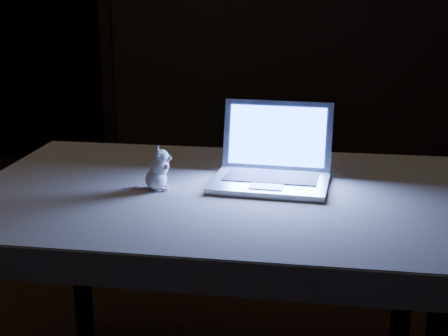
# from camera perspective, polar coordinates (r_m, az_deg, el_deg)

# --- Properties ---
(floor) EXTENTS (5.00, 5.00, 0.00)m
(floor) POSITION_cam_1_polar(r_m,az_deg,el_deg) (2.54, -6.45, -14.44)
(floor) COLOR black
(floor) RESTS_ON ground
(doorway) EXTENTS (1.06, 0.36, 2.13)m
(doorway) POSITION_cam_1_polar(r_m,az_deg,el_deg) (4.87, -16.21, 13.02)
(doorway) COLOR black
(doorway) RESTS_ON back_wall
(table) EXTENTS (1.43, 1.03, 0.71)m
(table) POSITION_cam_1_polar(r_m,az_deg,el_deg) (1.98, -0.31, -11.93)
(table) COLOR black
(table) RESTS_ON floor
(tablecloth) EXTENTS (1.44, 0.98, 0.08)m
(tablecloth) POSITION_cam_1_polar(r_m,az_deg,el_deg) (1.85, -2.55, -3.07)
(tablecloth) COLOR #C0B89D
(tablecloth) RESTS_ON table
(laptop) EXTENTS (0.38, 0.35, 0.22)m
(laptop) POSITION_cam_1_polar(r_m,az_deg,el_deg) (1.84, 4.10, 1.74)
(laptop) COLOR silver
(laptop) RESTS_ON tablecloth
(plush_mouse) EXTENTS (0.10, 0.10, 0.12)m
(plush_mouse) POSITION_cam_1_polar(r_m,az_deg,el_deg) (1.83, -6.01, -0.04)
(plush_mouse) COLOR white
(plush_mouse) RESTS_ON tablecloth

